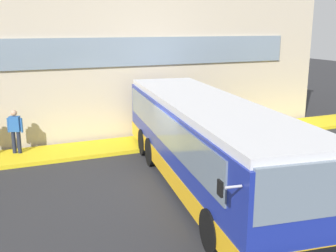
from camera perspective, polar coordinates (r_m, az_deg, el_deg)
The scene contains 7 objects.
ground_plane at distance 12.71m, azimuth 0.71°, elevation -8.74°, with size 80.00×90.00×0.02m, color #2B2B2D.
bay_paint_stripes at distance 10.56m, azimuth 20.82°, elevation -14.56°, with size 4.40×3.96×0.01m.
terminal_building at distance 22.74m, azimuth -12.91°, elevation 10.49°, with size 22.46×13.80×7.36m.
boarding_curb at distance 16.93m, azimuth -5.81°, elevation -2.67°, with size 24.66×2.00×0.15m, color yellow.
bus_main_foreground at distance 12.52m, azimuth 5.32°, elevation -2.61°, with size 4.44×11.69×2.70m.
passenger_by_doorway at distance 16.37m, azimuth -20.57°, elevation -0.44°, with size 0.54×0.36×1.68m.
safety_bollard_yellow at distance 16.21m, azimuth 0.18°, elevation -1.97°, with size 0.18×0.18×0.90m, color yellow.
Camera 1 is at (-4.71, -10.74, 4.87)m, focal length 43.59 mm.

